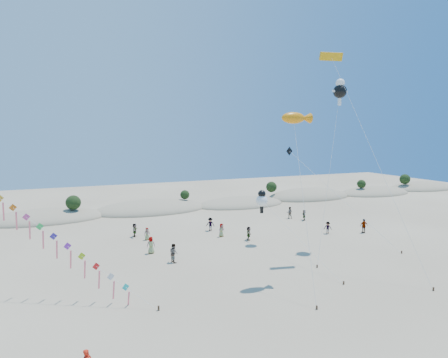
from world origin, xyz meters
TOP-DOWN VIEW (x-y plane):
  - dune_ridge at (1.06, 45.14)m, footprint 145.30×11.49m
  - fish_kite at (6.03, 11.48)m, footprint 3.65×7.07m
  - cartoon_kite_low at (8.07, 21.29)m, footprint 1.38×14.18m
  - cartoon_kite_high at (16.04, 18.08)m, footprint 7.99×6.85m
  - parafoil_kite at (12.86, 15.54)m, footprint 3.09×12.27m
  - dark_kite at (14.38, 19.76)m, footprint 8.32×10.51m
  - beachgoers at (6.90, 25.40)m, footprint 28.71×13.32m

SIDE VIEW (x-z plane):
  - dune_ridge at x=1.06m, z-range -2.67..2.90m
  - beachgoers at x=6.90m, z-range -0.09..1.80m
  - cartoon_kite_low at x=8.07m, z-range 2.04..8.35m
  - dark_kite at x=14.38m, z-range 2.30..13.51m
  - fish_kite at x=6.03m, z-range 6.76..21.36m
  - cartoon_kite_high at x=16.04m, z-range 8.17..27.03m
  - parafoil_kite at x=12.86m, z-range 9.71..30.71m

